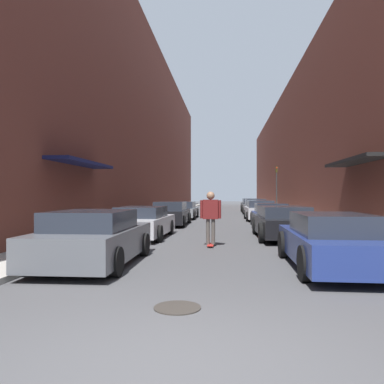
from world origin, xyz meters
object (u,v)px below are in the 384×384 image
(parked_car_right_2, at_px, (270,215))
(parked_car_right_0, at_px, (330,241))
(parked_car_right_1, at_px, (282,222))
(manhole_cover, at_px, (177,308))
(skateboarder, at_px, (211,213))
(parked_car_left_0, at_px, (94,238))
(parked_car_left_1, at_px, (143,223))
(traffic_light, at_px, (277,185))
(parked_car_left_3, at_px, (183,210))
(parked_car_right_4, at_px, (255,208))
(parked_car_right_5, at_px, (251,205))
(parked_car_right_3, at_px, (260,211))
(parked_car_left_2, at_px, (171,214))

(parked_car_right_2, bearing_deg, parked_car_right_0, -89.74)
(parked_car_right_1, height_order, manhole_cover, parked_car_right_1)
(skateboarder, xyz_separation_m, manhole_cover, (-0.22, -6.59, -1.09))
(parked_car_left_0, bearing_deg, parked_car_left_1, 90.64)
(skateboarder, xyz_separation_m, traffic_light, (4.37, 17.14, 1.31))
(parked_car_left_3, relative_size, parked_car_right_4, 1.02)
(parked_car_right_1, bearing_deg, parked_car_right_4, 89.35)
(parked_car_left_0, bearing_deg, traffic_light, 71.07)
(parked_car_left_1, xyz_separation_m, parked_car_right_5, (5.59, 21.68, 0.05))
(skateboarder, bearing_deg, parked_car_left_1, 141.38)
(parked_car_left_1, relative_size, parked_car_left_3, 0.95)
(parked_car_left_0, height_order, skateboarder, skateboarder)
(traffic_light, bearing_deg, parked_car_right_3, -110.64)
(parked_car_left_0, distance_m, parked_car_right_0, 5.50)
(parked_car_left_2, relative_size, traffic_light, 1.26)
(manhole_cover, bearing_deg, parked_car_left_0, 127.01)
(parked_car_right_2, bearing_deg, parked_car_left_2, 174.44)
(parked_car_left_0, relative_size, traffic_light, 1.15)
(parked_car_left_2, bearing_deg, parked_car_right_0, -65.23)
(parked_car_right_0, bearing_deg, manhole_cover, -133.57)
(parked_car_left_1, bearing_deg, parked_car_left_0, -89.36)
(parked_car_left_2, xyz_separation_m, parked_car_left_3, (-0.03, 5.79, -0.04))
(parked_car_left_0, bearing_deg, parked_car_right_0, -0.21)
(parked_car_left_2, height_order, traffic_light, traffic_light)
(parked_car_left_1, relative_size, skateboarder, 2.43)
(manhole_cover, bearing_deg, parked_car_right_1, 72.46)
(parked_car_right_1, height_order, traffic_light, traffic_light)
(parked_car_left_3, height_order, parked_car_right_4, parked_car_right_4)
(parked_car_left_2, height_order, skateboarder, skateboarder)
(parked_car_right_3, bearing_deg, parked_car_right_0, -89.48)
(parked_car_right_1, relative_size, parked_car_right_2, 1.19)
(parked_car_left_3, distance_m, parked_car_right_0, 18.21)
(parked_car_left_0, distance_m, parked_car_left_1, 5.53)
(parked_car_right_1, bearing_deg, parked_car_right_5, 89.38)
(parked_car_right_5, bearing_deg, parked_car_left_0, -101.49)
(parked_car_left_0, height_order, parked_car_right_2, parked_car_left_0)
(parked_car_left_1, bearing_deg, manhole_cover, -74.06)
(parked_car_left_3, relative_size, parked_car_right_2, 1.14)
(parked_car_left_3, distance_m, parked_car_right_3, 5.40)
(parked_car_right_0, distance_m, parked_car_right_2, 11.09)
(parked_car_right_3, bearing_deg, traffic_light, 69.36)
(parked_car_left_3, relative_size, manhole_cover, 6.49)
(parked_car_right_3, bearing_deg, parked_car_right_2, -88.92)
(parked_car_left_1, height_order, parked_car_left_3, parked_car_left_1)
(parked_car_right_4, distance_m, skateboarder, 18.58)
(parked_car_left_3, bearing_deg, skateboarder, -79.74)
(parked_car_right_2, height_order, parked_car_right_5, parked_car_right_5)
(parked_car_left_2, xyz_separation_m, parked_car_right_3, (5.21, 4.47, 0.00))
(parked_car_left_3, distance_m, parked_car_right_4, 6.89)
(parked_car_right_0, height_order, skateboarder, skateboarder)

